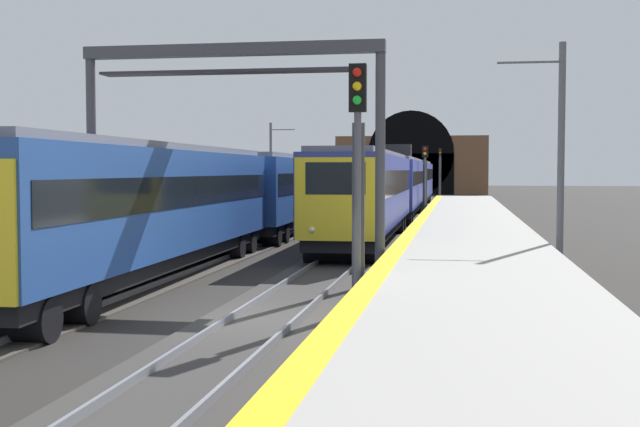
% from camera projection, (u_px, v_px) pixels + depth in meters
% --- Properties ---
extents(ground_plane, '(320.00, 320.00, 0.00)m').
position_uv_depth(ground_plane, '(267.00, 322.00, 17.52)').
color(ground_plane, '#282623').
extents(platform_right, '(112.00, 4.71, 1.00)m').
position_uv_depth(platform_right, '(477.00, 304.00, 16.76)').
color(platform_right, '#9E9B93').
rests_on(platform_right, ground_plane).
extents(platform_right_edge_strip, '(112.00, 0.50, 0.01)m').
position_uv_depth(platform_right_edge_strip, '(374.00, 278.00, 17.09)').
color(platform_right_edge_strip, yellow).
rests_on(platform_right_edge_strip, platform_right).
extents(track_main_line, '(160.00, 2.91, 0.21)m').
position_uv_depth(track_main_line, '(267.00, 320.00, 17.52)').
color(track_main_line, '#383533').
rests_on(track_main_line, ground_plane).
extents(track_adjacent_line, '(160.00, 2.68, 0.21)m').
position_uv_depth(track_adjacent_line, '(54.00, 314.00, 18.34)').
color(track_adjacent_line, '#423D38').
rests_on(track_adjacent_line, ground_plane).
extents(train_main_approaching, '(56.95, 2.95, 4.94)m').
position_uv_depth(train_main_approaching, '(398.00, 184.00, 54.47)').
color(train_main_approaching, navy).
rests_on(train_main_approaching, ground_plane).
extents(train_adjacent_platform, '(58.75, 3.18, 3.99)m').
position_uv_depth(train_adjacent_platform, '(287.00, 189.00, 43.02)').
color(train_adjacent_platform, '#264C99').
rests_on(train_adjacent_platform, ground_plane).
extents(railway_signal_near, '(0.39, 0.38, 5.56)m').
position_uv_depth(railway_signal_near, '(358.00, 165.00, 18.10)').
color(railway_signal_near, '#4C4C54').
rests_on(railway_signal_near, ground_plane).
extents(railway_signal_mid, '(0.39, 0.38, 4.81)m').
position_uv_depth(railway_signal_mid, '(425.00, 176.00, 52.96)').
color(railway_signal_mid, '#4C4C54').
rests_on(railway_signal_mid, ground_plane).
extents(railway_signal_far, '(0.39, 0.38, 5.73)m').
position_uv_depth(railway_signal_far, '(440.00, 169.00, 93.16)').
color(railway_signal_far, '#4C4C54').
rests_on(railway_signal_far, ground_plane).
extents(overhead_signal_gantry, '(0.70, 8.84, 6.84)m').
position_uv_depth(overhead_signal_gantry, '(231.00, 101.00, 23.52)').
color(overhead_signal_gantry, '#3F3F47').
rests_on(overhead_signal_gantry, ground_plane).
extents(tunnel_portal, '(2.88, 20.37, 11.41)m').
position_uv_depth(tunnel_portal, '(411.00, 165.00, 110.97)').
color(tunnel_portal, brown).
rests_on(tunnel_portal, ground_plane).
extents(catenary_mast_near, '(0.22, 2.10, 7.21)m').
position_uv_depth(catenary_mast_near, '(560.00, 155.00, 25.71)').
color(catenary_mast_near, '#595B60').
rests_on(catenary_mast_near, ground_plane).
extents(catenary_mast_far, '(0.22, 2.22, 7.31)m').
position_uv_depth(catenary_mast_far, '(271.00, 164.00, 70.74)').
color(catenary_mast_far, '#595B60').
rests_on(catenary_mast_far, ground_plane).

